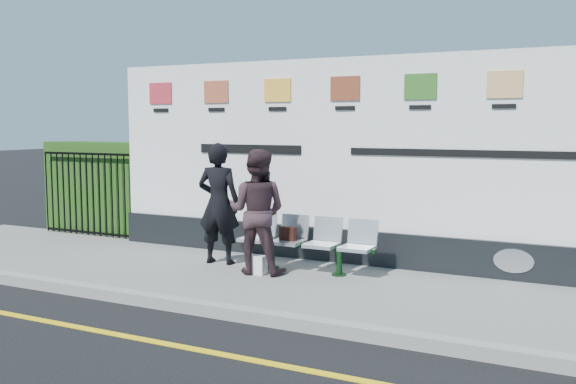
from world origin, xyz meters
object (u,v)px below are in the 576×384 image
(billboard, at_px, (346,175))
(woman_right, at_px, (257,211))
(bench, at_px, (305,257))
(woman_left, at_px, (219,203))

(billboard, distance_m, woman_right, 1.55)
(bench, xyz_separation_m, woman_right, (-0.55, -0.37, 0.64))
(woman_left, bearing_deg, bench, 174.97)
(billboard, xyz_separation_m, bench, (-0.27, -0.87, -1.09))
(billboard, bearing_deg, woman_right, -123.52)
(bench, relative_size, woman_right, 1.15)
(bench, bearing_deg, billboard, 72.55)
(bench, distance_m, woman_left, 1.51)
(billboard, relative_size, bench, 4.09)
(billboard, xyz_separation_m, woman_left, (-1.62, -0.94, -0.41))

